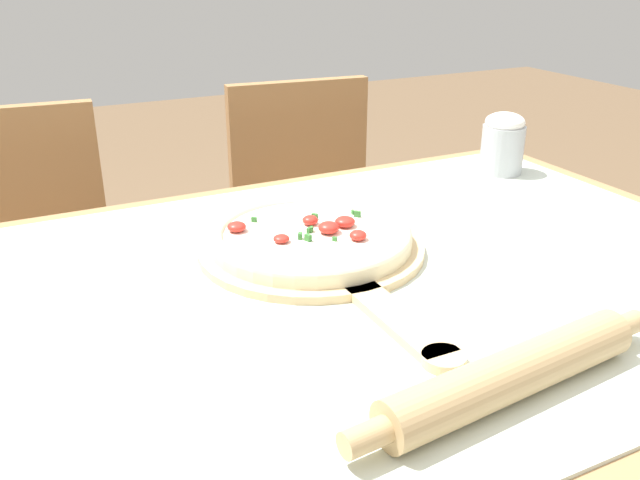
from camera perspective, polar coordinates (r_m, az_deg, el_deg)
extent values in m
cube|color=#A87F51|center=(0.91, -0.16, -5.06)|extent=(1.39, 0.90, 0.03)
cylinder|color=#A87F51|center=(1.71, 13.45, -5.98)|extent=(0.06, 0.06, 0.73)
cube|color=silver|center=(0.91, -0.16, -4.09)|extent=(1.31, 0.82, 0.00)
cylinder|color=#D6B784|center=(1.01, -0.76, -0.65)|extent=(0.34, 0.34, 0.01)
cube|color=#D6B784|center=(0.82, 6.49, -6.70)|extent=(0.04, 0.19, 0.01)
cylinder|color=#D6B784|center=(0.76, 10.39, -9.86)|extent=(0.05, 0.05, 0.01)
cylinder|color=beige|center=(1.00, -0.76, 0.08)|extent=(0.30, 0.30, 0.02)
torus|color=beige|center=(1.00, -0.77, 0.51)|extent=(0.30, 0.30, 0.02)
cylinder|color=white|center=(1.00, -0.77, 0.59)|extent=(0.26, 0.26, 0.00)
ellipsoid|color=red|center=(1.01, 2.12, 1.56)|extent=(0.03, 0.03, 0.02)
ellipsoid|color=red|center=(0.96, -3.28, 0.12)|extent=(0.02, 0.02, 0.01)
ellipsoid|color=red|center=(0.99, 0.74, 1.06)|extent=(0.03, 0.03, 0.02)
ellipsoid|color=red|center=(1.00, -7.03, 1.12)|extent=(0.03, 0.03, 0.01)
ellipsoid|color=red|center=(1.02, -0.83, 1.69)|extent=(0.02, 0.02, 0.01)
ellipsoid|color=red|center=(0.97, 3.22, 0.40)|extent=(0.03, 0.03, 0.01)
cube|color=#387533|center=(1.04, -0.45, 2.00)|extent=(0.01, 0.01, 0.01)
cube|color=#387533|center=(1.05, 3.17, 2.21)|extent=(0.01, 0.01, 0.01)
cube|color=#387533|center=(0.99, -0.93, 0.83)|extent=(0.01, 0.01, 0.01)
cube|color=#387533|center=(0.97, -1.69, 0.35)|extent=(0.01, 0.01, 0.01)
cube|color=#387533|center=(1.03, 2.31, 1.67)|extent=(0.01, 0.01, 0.01)
cube|color=#387533|center=(1.06, 2.80, 2.37)|extent=(0.00, 0.01, 0.01)
cube|color=#387533|center=(0.96, -1.01, 0.19)|extent=(0.01, 0.01, 0.01)
cube|color=#387533|center=(0.96, 1.24, 0.09)|extent=(0.01, 0.01, 0.01)
cube|color=#387533|center=(1.00, -0.73, 0.91)|extent=(0.01, 0.01, 0.01)
cube|color=#387533|center=(1.04, -5.58, 1.73)|extent=(0.01, 0.01, 0.01)
cylinder|color=tan|center=(0.71, 15.82, -10.84)|extent=(0.32, 0.08, 0.05)
cylinder|color=tan|center=(0.61, 3.84, -16.27)|extent=(0.05, 0.03, 0.03)
cylinder|color=tan|center=(0.84, 24.23, -6.60)|extent=(0.05, 0.03, 0.03)
cube|color=#A37547|center=(1.61, -22.85, -6.95)|extent=(0.43, 0.43, 0.02)
cube|color=#A37547|center=(1.69, -24.13, 2.85)|extent=(0.38, 0.07, 0.44)
cylinder|color=#A37547|center=(1.59, -15.62, -15.60)|extent=(0.04, 0.04, 0.41)
cylinder|color=#A37547|center=(1.86, -16.91, -9.63)|extent=(0.04, 0.04, 0.41)
cube|color=#A37547|center=(1.76, 0.27, -2.32)|extent=(0.44, 0.44, 0.02)
cube|color=#A37547|center=(1.84, -1.77, 6.50)|extent=(0.38, 0.07, 0.44)
cylinder|color=#A37547|center=(1.70, -2.91, -11.95)|extent=(0.04, 0.04, 0.41)
cylinder|color=#A37547|center=(1.80, 6.95, -9.79)|extent=(0.04, 0.04, 0.41)
cylinder|color=#A37547|center=(1.96, -5.86, -6.83)|extent=(0.04, 0.04, 0.41)
cylinder|color=#A37547|center=(2.05, 2.84, -5.26)|extent=(0.04, 0.04, 0.41)
cylinder|color=#B2B7BC|center=(1.40, 15.09, 7.38)|extent=(0.08, 0.08, 0.09)
ellipsoid|color=white|center=(1.39, 15.32, 9.56)|extent=(0.08, 0.08, 0.04)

